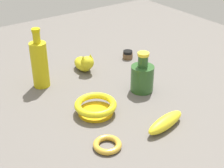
{
  "coord_description": "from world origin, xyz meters",
  "views": [
    {
      "loc": [
        -0.62,
        -0.87,
        0.65
      ],
      "look_at": [
        0.0,
        0.0,
        0.05
      ],
      "focal_mm": 52.75,
      "sensor_mm": 36.0,
      "label": 1
    }
  ],
  "objects_px": {
    "bottle_tall": "(40,63)",
    "banana": "(165,122)",
    "nail_polish_jar": "(128,55)",
    "cat_figurine": "(84,63)",
    "bottle_short": "(142,77)",
    "bangle": "(107,145)",
    "bowl": "(96,106)"
  },
  "relations": [
    {
      "from": "bottle_tall",
      "to": "banana",
      "type": "bearing_deg",
      "value": -67.14
    },
    {
      "from": "nail_polish_jar",
      "to": "bottle_tall",
      "type": "distance_m",
      "value": 0.44
    },
    {
      "from": "cat_figurine",
      "to": "banana",
      "type": "distance_m",
      "value": 0.5
    },
    {
      "from": "banana",
      "to": "bottle_tall",
      "type": "relative_size",
      "value": 0.68
    },
    {
      "from": "banana",
      "to": "cat_figurine",
      "type": "bearing_deg",
      "value": 80.73
    },
    {
      "from": "banana",
      "to": "bottle_short",
      "type": "xyz_separation_m",
      "value": [
        0.09,
        0.23,
        0.04
      ]
    },
    {
      "from": "nail_polish_jar",
      "to": "bottle_tall",
      "type": "xyz_separation_m",
      "value": [
        -0.44,
        -0.01,
        0.08
      ]
    },
    {
      "from": "cat_figurine",
      "to": "bangle",
      "type": "relative_size",
      "value": 1.68
    },
    {
      "from": "bottle_tall",
      "to": "bottle_short",
      "type": "xyz_separation_m",
      "value": [
        0.3,
        -0.26,
        -0.04
      ]
    },
    {
      "from": "bowl",
      "to": "bottle_tall",
      "type": "height_order",
      "value": "bottle_tall"
    },
    {
      "from": "cat_figurine",
      "to": "bottle_short",
      "type": "distance_m",
      "value": 0.29
    },
    {
      "from": "bangle",
      "to": "bowl",
      "type": "bearing_deg",
      "value": 67.92
    },
    {
      "from": "bottle_tall",
      "to": "nail_polish_jar",
      "type": "bearing_deg",
      "value": 0.93
    },
    {
      "from": "cat_figurine",
      "to": "bottle_tall",
      "type": "relative_size",
      "value": 0.61
    },
    {
      "from": "bangle",
      "to": "banana",
      "type": "bearing_deg",
      "value": -8.34
    },
    {
      "from": "nail_polish_jar",
      "to": "bangle",
      "type": "relative_size",
      "value": 0.54
    },
    {
      "from": "banana",
      "to": "bangle",
      "type": "bearing_deg",
      "value": 162.28
    },
    {
      "from": "bowl",
      "to": "bangle",
      "type": "relative_size",
      "value": 1.69
    },
    {
      "from": "nail_polish_jar",
      "to": "bowl",
      "type": "bearing_deg",
      "value": -141.31
    },
    {
      "from": "cat_figurine",
      "to": "bottle_tall",
      "type": "xyz_separation_m",
      "value": [
        -0.21,
        -0.01,
        0.06
      ]
    },
    {
      "from": "cat_figurine",
      "to": "bottle_short",
      "type": "xyz_separation_m",
      "value": [
        0.1,
        -0.27,
        0.02
      ]
    },
    {
      "from": "cat_figurine",
      "to": "bangle",
      "type": "xyz_separation_m",
      "value": [
        -0.21,
        -0.47,
        -0.03
      ]
    },
    {
      "from": "bottle_short",
      "to": "cat_figurine",
      "type": "bearing_deg",
      "value": 109.43
    },
    {
      "from": "bowl",
      "to": "bottle_short",
      "type": "xyz_separation_m",
      "value": [
        0.23,
        0.03,
        0.03
      ]
    },
    {
      "from": "bowl",
      "to": "nail_polish_jar",
      "type": "relative_size",
      "value": 3.13
    },
    {
      "from": "cat_figurine",
      "to": "bowl",
      "type": "distance_m",
      "value": 0.33
    },
    {
      "from": "cat_figurine",
      "to": "banana",
      "type": "xyz_separation_m",
      "value": [
        0.0,
        -0.5,
        -0.01
      ]
    },
    {
      "from": "bowl",
      "to": "banana",
      "type": "distance_m",
      "value": 0.24
    },
    {
      "from": "cat_figurine",
      "to": "bowl",
      "type": "relative_size",
      "value": 0.99
    },
    {
      "from": "banana",
      "to": "bangle",
      "type": "distance_m",
      "value": 0.21
    },
    {
      "from": "nail_polish_jar",
      "to": "bottle_short",
      "type": "distance_m",
      "value": 0.3
    },
    {
      "from": "nail_polish_jar",
      "to": "bangle",
      "type": "distance_m",
      "value": 0.64
    }
  ]
}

